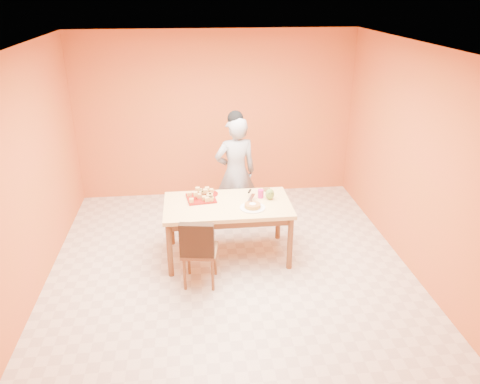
{
  "coord_description": "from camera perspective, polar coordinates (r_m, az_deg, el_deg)",
  "views": [
    {
      "loc": [
        -0.44,
        -4.93,
        3.28
      ],
      "look_at": [
        0.15,
        0.3,
        0.95
      ],
      "focal_mm": 35.0,
      "sensor_mm": 36.0,
      "label": 1
    }
  ],
  "objects": [
    {
      "name": "floor",
      "position": [
        5.94,
        -1.13,
        -9.7
      ],
      "size": [
        5.0,
        5.0,
        0.0
      ],
      "primitive_type": "plane",
      "color": "beige",
      "rests_on": "ground"
    },
    {
      "name": "checker_tin",
      "position": [
        6.29,
        3.25,
        0.3
      ],
      "size": [
        0.12,
        0.12,
        0.03
      ],
      "primitive_type": "cylinder",
      "rotation": [
        0.0,
        0.0,
        -0.23
      ],
      "color": "#38190F",
      "rests_on": "dining_table"
    },
    {
      "name": "magenta_glass",
      "position": [
        6.06,
        2.54,
        -0.21
      ],
      "size": [
        0.1,
        0.1,
        0.11
      ],
      "primitive_type": "cylinder",
      "rotation": [
        0.0,
        0.0,
        -0.3
      ],
      "color": "#BB1C68",
      "rests_on": "dining_table"
    },
    {
      "name": "sponge_cake",
      "position": [
        5.78,
        1.54,
        -1.68
      ],
      "size": [
        0.25,
        0.25,
        0.05
      ],
      "primitive_type": "cylinder",
      "rotation": [
        0.0,
        0.0,
        -0.29
      ],
      "color": "gold",
      "rests_on": "white_cake_plate"
    },
    {
      "name": "person",
      "position": [
        6.69,
        -0.54,
        2.32
      ],
      "size": [
        0.67,
        0.5,
        1.66
      ],
      "primitive_type": "imported",
      "rotation": [
        0.0,
        0.0,
        3.32
      ],
      "color": "gray",
      "rests_on": "floor"
    },
    {
      "name": "cake_server",
      "position": [
        5.93,
        1.4,
        -0.67
      ],
      "size": [
        0.13,
        0.24,
        0.01
      ],
      "primitive_type": "cube",
      "rotation": [
        0.0,
        0.0,
        -0.37
      ],
      "color": "silver",
      "rests_on": "sponge_cake"
    },
    {
      "name": "dining_table",
      "position": [
        5.95,
        -1.52,
        -2.24
      ],
      "size": [
        1.6,
        0.9,
        0.76
      ],
      "color": "#E7CB78",
      "rests_on": "floor"
    },
    {
      "name": "pastry_platter",
      "position": [
        6.05,
        -4.77,
        -0.76
      ],
      "size": [
        0.4,
        0.4,
        0.02
      ],
      "primitive_type": "cube",
      "rotation": [
        0.0,
        0.0,
        0.12
      ],
      "color": "maroon",
      "rests_on": "dining_table"
    },
    {
      "name": "wall_back",
      "position": [
        7.69,
        -2.98,
        9.26
      ],
      "size": [
        4.5,
        0.0,
        4.5
      ],
      "primitive_type": "plane",
      "rotation": [
        1.57,
        0.0,
        0.0
      ],
      "color": "#D25830",
      "rests_on": "floor"
    },
    {
      "name": "red_dinner_plate",
      "position": [
        6.18,
        -3.77,
        -0.23
      ],
      "size": [
        0.25,
        0.25,
        0.01
      ],
      "primitive_type": "cylinder",
      "rotation": [
        0.0,
        0.0,
        -0.1
      ],
      "color": "maroon",
      "rests_on": "dining_table"
    },
    {
      "name": "wall_right",
      "position": [
        5.94,
        20.94,
        3.24
      ],
      "size": [
        0.0,
        5.0,
        5.0
      ],
      "primitive_type": "plane",
      "rotation": [
        1.57,
        0.0,
        -1.57
      ],
      "color": "#D25830",
      "rests_on": "floor"
    },
    {
      "name": "egg_ornament",
      "position": [
        6.01,
        3.65,
        -0.27
      ],
      "size": [
        0.14,
        0.13,
        0.14
      ],
      "primitive_type": "ellipsoid",
      "rotation": [
        0.0,
        0.0,
        0.4
      ],
      "color": "olive",
      "rests_on": "dining_table"
    },
    {
      "name": "dining_chair",
      "position": [
        5.52,
        -4.93,
        -6.99
      ],
      "size": [
        0.47,
        0.53,
        0.89
      ],
      "rotation": [
        0.0,
        0.0,
        -0.16
      ],
      "color": "brown",
      "rests_on": "floor"
    },
    {
      "name": "white_cake_plate",
      "position": [
        5.79,
        1.54,
        -1.93
      ],
      "size": [
        0.36,
        0.36,
        0.01
      ],
      "primitive_type": "cylinder",
      "rotation": [
        0.0,
        0.0,
        -0.15
      ],
      "color": "silver",
      "rests_on": "dining_table"
    },
    {
      "name": "ceiling",
      "position": [
        4.99,
        -1.39,
        17.13
      ],
      "size": [
        5.0,
        5.0,
        0.0
      ],
      "primitive_type": "plane",
      "rotation": [
        3.14,
        0.0,
        0.0
      ],
      "color": "white",
      "rests_on": "wall_back"
    },
    {
      "name": "wall_left",
      "position": [
        5.6,
        -24.84,
        1.36
      ],
      "size": [
        0.0,
        5.0,
        5.0
      ],
      "primitive_type": "plane",
      "rotation": [
        1.57,
        0.0,
        1.57
      ],
      "color": "#D25830",
      "rests_on": "floor"
    },
    {
      "name": "pastry_pile",
      "position": [
        6.03,
        -4.79,
        -0.22
      ],
      "size": [
        0.32,
        0.32,
        0.11
      ],
      "primitive_type": null,
      "color": "tan",
      "rests_on": "pastry_platter"
    }
  ]
}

